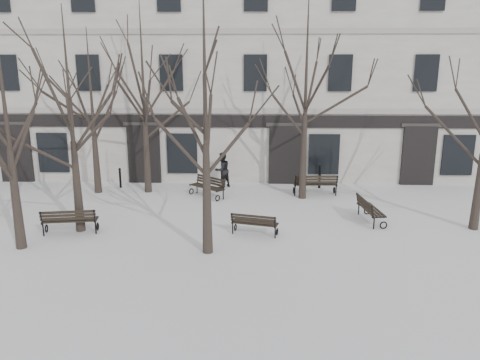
{
  "coord_description": "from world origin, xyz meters",
  "views": [
    {
      "loc": [
        2.02,
        -14.76,
        5.85
      ],
      "look_at": [
        1.44,
        3.0,
        1.4
      ],
      "focal_mm": 35.0,
      "sensor_mm": 36.0,
      "label": 1
    }
  ],
  "objects_px": {
    "tree_2": "(205,87)",
    "tree_1": "(69,95)",
    "bench_2": "(254,223)",
    "bench_3": "(208,186)",
    "tree_0": "(4,98)",
    "bench_1": "(70,220)",
    "bench_5": "(369,209)",
    "bench_4": "(315,184)"
  },
  "relations": [
    {
      "from": "bench_1",
      "to": "tree_1",
      "type": "bearing_deg",
      "value": -133.78
    },
    {
      "from": "tree_1",
      "to": "bench_5",
      "type": "xyz_separation_m",
      "value": [
        10.59,
        1.35,
        -4.33
      ]
    },
    {
      "from": "bench_3",
      "to": "bench_5",
      "type": "xyz_separation_m",
      "value": [
        6.45,
        -3.2,
        0.01
      ]
    },
    {
      "from": "bench_1",
      "to": "bench_3",
      "type": "xyz_separation_m",
      "value": [
        4.37,
        4.89,
        -0.03
      ]
    },
    {
      "from": "bench_2",
      "to": "bench_3",
      "type": "bearing_deg",
      "value": -51.59
    },
    {
      "from": "tree_2",
      "to": "bench_5",
      "type": "relative_size",
      "value": 4.47
    },
    {
      "from": "bench_5",
      "to": "bench_4",
      "type": "bearing_deg",
      "value": 17.67
    },
    {
      "from": "bench_1",
      "to": "bench_5",
      "type": "relative_size",
      "value": 1.05
    },
    {
      "from": "tree_1",
      "to": "bench_5",
      "type": "relative_size",
      "value": 4.16
    },
    {
      "from": "bench_3",
      "to": "tree_1",
      "type": "bearing_deg",
      "value": -92.42
    },
    {
      "from": "bench_2",
      "to": "tree_0",
      "type": "bearing_deg",
      "value": 25.32
    },
    {
      "from": "tree_1",
      "to": "tree_0",
      "type": "bearing_deg",
      "value": -128.99
    },
    {
      "from": "tree_0",
      "to": "bench_2",
      "type": "relative_size",
      "value": 4.58
    },
    {
      "from": "tree_2",
      "to": "tree_0",
      "type": "bearing_deg",
      "value": 178.49
    },
    {
      "from": "tree_2",
      "to": "bench_1",
      "type": "distance_m",
      "value": 7.0
    },
    {
      "from": "bench_1",
      "to": "bench_4",
      "type": "relative_size",
      "value": 0.97
    },
    {
      "from": "tree_0",
      "to": "bench_1",
      "type": "bearing_deg",
      "value": 50.01
    },
    {
      "from": "bench_4",
      "to": "bench_5",
      "type": "bearing_deg",
      "value": 111.75
    },
    {
      "from": "bench_2",
      "to": "bench_3",
      "type": "relative_size",
      "value": 0.97
    },
    {
      "from": "tree_2",
      "to": "tree_1",
      "type": "bearing_deg",
      "value": 159.06
    },
    {
      "from": "tree_0",
      "to": "bench_5",
      "type": "relative_size",
      "value": 4.18
    },
    {
      "from": "bench_2",
      "to": "bench_5",
      "type": "xyz_separation_m",
      "value": [
        4.34,
        1.59,
        0.05
      ]
    },
    {
      "from": "bench_2",
      "to": "bench_4",
      "type": "bearing_deg",
      "value": -103.2
    },
    {
      "from": "tree_2",
      "to": "bench_4",
      "type": "distance_m",
      "value": 9.23
    },
    {
      "from": "tree_0",
      "to": "tree_2",
      "type": "height_order",
      "value": "tree_2"
    },
    {
      "from": "tree_1",
      "to": "bench_1",
      "type": "relative_size",
      "value": 3.97
    },
    {
      "from": "tree_0",
      "to": "bench_1",
      "type": "distance_m",
      "value": 4.66
    },
    {
      "from": "bench_5",
      "to": "bench_3",
      "type": "bearing_deg",
      "value": 57.2
    },
    {
      "from": "bench_2",
      "to": "bench_5",
      "type": "bearing_deg",
      "value": -145.19
    },
    {
      "from": "tree_0",
      "to": "tree_2",
      "type": "xyz_separation_m",
      "value": [
        6.11,
        -0.16,
        0.34
      ]
    },
    {
      "from": "tree_0",
      "to": "tree_2",
      "type": "distance_m",
      "value": 6.12
    },
    {
      "from": "bench_4",
      "to": "tree_1",
      "type": "bearing_deg",
      "value": 26.52
    },
    {
      "from": "tree_1",
      "to": "bench_4",
      "type": "distance_m",
      "value": 11.11
    },
    {
      "from": "tree_2",
      "to": "bench_1",
      "type": "xyz_separation_m",
      "value": [
        -5.0,
        1.49,
        -4.67
      ]
    },
    {
      "from": "tree_0",
      "to": "bench_4",
      "type": "height_order",
      "value": "tree_0"
    },
    {
      "from": "tree_2",
      "to": "bench_2",
      "type": "distance_m",
      "value": 5.21
    },
    {
      "from": "tree_0",
      "to": "bench_1",
      "type": "height_order",
      "value": "tree_0"
    },
    {
      "from": "tree_0",
      "to": "bench_3",
      "type": "xyz_separation_m",
      "value": [
        5.48,
        6.22,
        -4.35
      ]
    },
    {
      "from": "tree_1",
      "to": "bench_2",
      "type": "bearing_deg",
      "value": -2.18
    },
    {
      "from": "bench_3",
      "to": "bench_4",
      "type": "relative_size",
      "value": 0.87
    },
    {
      "from": "bench_3",
      "to": "bench_5",
      "type": "height_order",
      "value": "bench_5"
    },
    {
      "from": "bench_2",
      "to": "bench_4",
      "type": "distance_m",
      "value": 5.86
    }
  ]
}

